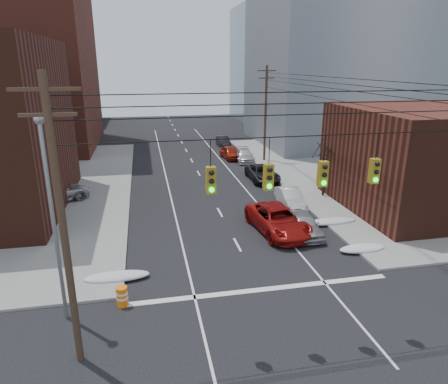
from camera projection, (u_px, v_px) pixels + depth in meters
name	position (u px, v px, depth m)	size (l,w,h in m)	color
ground	(313.00, 384.00, 14.61)	(160.00, 160.00, 0.00)	black
sidewalk_ne	(440.00, 167.00, 44.88)	(40.00, 40.00, 0.15)	gray
building_brick_far	(33.00, 92.00, 76.85)	(22.00, 18.00, 12.00)	#471F15
building_office	(338.00, 54.00, 55.97)	(22.00, 20.00, 25.00)	gray
building_glass	(287.00, 64.00, 81.05)	(20.00, 18.00, 22.00)	gray
building_storefront	(446.00, 158.00, 31.71)	(16.00, 12.00, 8.00)	#471F15
utility_pole_left	(63.00, 224.00, 14.02)	(2.20, 0.28, 11.00)	#473323
utility_pole_far	(266.00, 112.00, 46.15)	(2.20, 0.28, 11.00)	#473323
traffic_signals	(296.00, 174.00, 15.19)	(17.00, 0.42, 2.02)	black
street_light	(51.00, 205.00, 16.70)	(0.44, 0.44, 9.32)	gray
bare_tree	(324.00, 171.00, 34.36)	(2.09, 2.20, 4.93)	black
snow_nw	(117.00, 277.00, 21.53)	(3.50, 1.08, 0.42)	silver
snow_ne	(362.00, 248.00, 24.80)	(3.00, 1.08, 0.42)	silver
snow_east_far	(330.00, 222.00, 29.00)	(4.00, 1.08, 0.42)	silver
red_pickup	(278.00, 220.00, 27.52)	(2.91, 6.32, 1.76)	maroon
parked_car_a	(303.00, 224.00, 27.17)	(1.77, 4.41, 1.50)	#ABACB0
parked_car_b	(290.00, 198.00, 32.45)	(1.56, 4.49, 1.48)	silver
parked_car_c	(262.00, 173.00, 39.74)	(2.51, 5.43, 1.51)	black
parked_car_d	(245.00, 155.00, 47.69)	(1.97, 4.84, 1.41)	silver
parked_car_e	(230.00, 153.00, 48.93)	(1.78, 4.43, 1.51)	maroon
parked_car_f	(223.00, 141.00, 56.40)	(1.48, 4.24, 1.40)	black
lot_car_a	(42.00, 186.00, 35.33)	(1.44, 4.13, 1.36)	silver
lot_car_b	(56.00, 192.00, 33.37)	(2.49, 5.41, 1.50)	#A1A0A5
construction_barrel	(122.00, 296.00, 19.18)	(0.73, 0.73, 0.99)	orange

